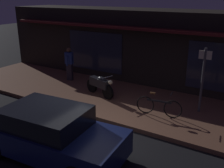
% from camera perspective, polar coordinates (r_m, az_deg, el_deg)
% --- Properties ---
extents(ground_plane, '(60.00, 60.00, 0.00)m').
position_cam_1_polar(ground_plane, '(8.62, -5.06, -11.13)').
color(ground_plane, black).
extents(sidewalk_slab, '(18.00, 4.00, 0.15)m').
position_cam_1_polar(sidewalk_slab, '(10.88, 4.31, -4.01)').
color(sidewalk_slab, brown).
rests_on(sidewalk_slab, ground_plane).
extents(storefront_building, '(18.00, 3.30, 3.60)m').
position_cam_1_polar(storefront_building, '(13.37, 11.23, 7.81)').
color(storefront_building, black).
rests_on(storefront_building, ground_plane).
extents(motorcycle, '(1.66, 0.74, 0.97)m').
position_cam_1_polar(motorcycle, '(11.21, -2.61, -0.14)').
color(motorcycle, black).
rests_on(motorcycle, sidewalk_slab).
extents(bicycle_parked, '(1.65, 0.42, 0.91)m').
position_cam_1_polar(bicycle_parked, '(9.58, 10.10, -4.76)').
color(bicycle_parked, black).
rests_on(bicycle_parked, sidewalk_slab).
extents(person_photographer, '(0.42, 0.61, 1.67)m').
position_cam_1_polar(person_photographer, '(13.35, -9.25, 4.48)').
color(person_photographer, '#28232D').
rests_on(person_photographer, sidewalk_slab).
extents(sign_post, '(0.44, 0.09, 2.40)m').
position_cam_1_polar(sign_post, '(9.94, 19.10, 1.52)').
color(sign_post, '#47474C').
rests_on(sign_post, sidewalk_slab).
extents(parked_car_far, '(4.23, 2.08, 1.42)m').
position_cam_1_polar(parked_car_far, '(7.53, -13.26, -10.26)').
color(parked_car_far, black).
rests_on(parked_car_far, ground_plane).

